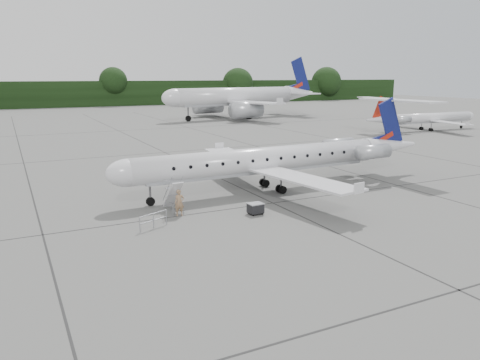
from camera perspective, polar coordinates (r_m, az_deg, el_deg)
name	(u,v)px	position (r m, az deg, el deg)	size (l,w,h in m)	color
ground	(344,208)	(35.80, 12.61, -3.39)	(320.00, 320.00, 0.00)	#5D5D5B
treeline	(80,94)	(158.17, -18.88, 9.89)	(260.00, 4.00, 8.00)	black
main_regional_jet	(263,148)	(39.42, 2.76, 3.96)	(29.32, 21.11, 7.52)	silver
airstair	(173,196)	(34.24, -8.16, -1.89)	(0.85, 2.25, 2.36)	silver
passenger	(179,203)	(33.15, -7.39, -2.77)	(0.69, 0.45, 1.90)	#8F6D4E
safety_railing	(153,221)	(30.82, -10.50, -4.94)	(2.20, 0.08, 1.00)	gray
baggage_cart	(255,208)	(33.38, 1.90, -3.47)	(1.01, 0.82, 0.87)	black
bg_narrowbody	(235,88)	(108.41, -0.59, 11.21)	(39.07, 28.13, 14.02)	silver
bg_regional_right	(431,113)	(91.44, 22.26, 7.56)	(23.66, 17.04, 6.21)	silver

